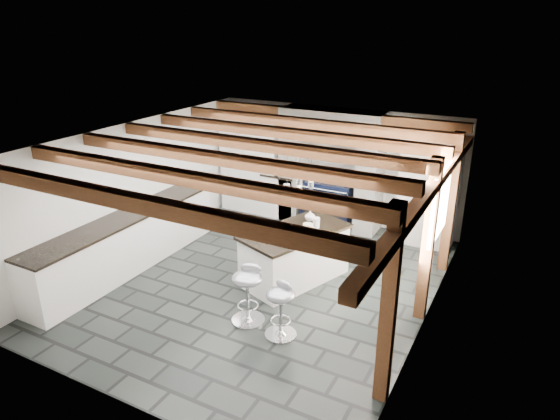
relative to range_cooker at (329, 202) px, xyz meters
The scene contains 6 objects.
ground 2.72m from the range_cooker, 90.00° to the right, with size 6.00×6.00×0.00m, color black.
room_shell 1.52m from the range_cooker, 115.80° to the right, with size 6.00×6.03×6.00m.
range_cooker is the anchor object (origin of this frame).
kitchen_island 2.39m from the range_cooker, 80.13° to the right, with size 1.42×1.91×1.13m.
bar_stool_near 3.90m from the range_cooker, 76.37° to the right, with size 0.47×0.47×0.78m.
bar_stool_far 3.72m from the range_cooker, 84.39° to the right, with size 0.52×0.52×0.85m.
Camera 1 is at (3.49, -6.00, 3.93)m, focal length 32.00 mm.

